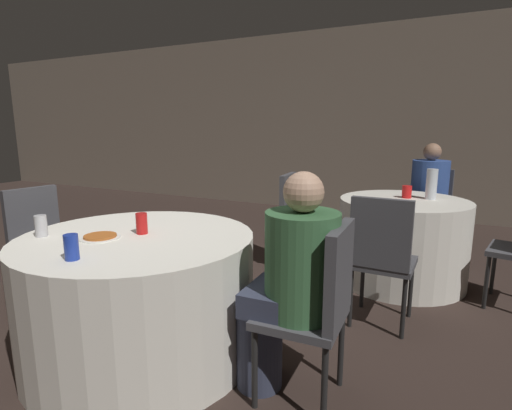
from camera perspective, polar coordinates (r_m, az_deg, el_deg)
name	(u,v)px	position (r m, az deg, el deg)	size (l,w,h in m)	color
ground_plane	(139,334)	(2.87, -16.40, -17.27)	(16.00, 16.00, 0.00)	#332621
wall_back	(335,123)	(6.51, 11.18, 11.47)	(16.00, 0.06, 2.80)	gray
table_near	(140,295)	(2.51, -16.20, -12.25)	(1.34, 1.34, 0.73)	white
table_far	(402,241)	(3.71, 20.10, -4.82)	(1.08, 1.08, 0.73)	white
chair_near_west	(41,238)	(3.33, -28.41, -4.16)	(0.45, 0.45, 0.91)	#47474C
chair_near_east	(320,299)	(1.96, 9.14, -13.14)	(0.42, 0.42, 0.91)	#47474C
chair_far_north	(430,204)	(4.58, 23.60, 0.13)	(0.46, 0.46, 0.91)	#47474C
chair_far_west	(296,213)	(3.80, 5.78, -1.08)	(0.44, 0.44, 0.91)	#47474C
chair_far_south	(382,251)	(2.76, 17.51, -6.29)	(0.41, 0.41, 0.91)	#47474C
person_green_jacket	(288,285)	(1.99, 4.65, -11.26)	(0.52, 0.36, 1.14)	#33384C
person_blue_shirt	(427,200)	(4.42, 23.22, 0.66)	(0.39, 0.52, 1.18)	#33384C
pizza_plate_near	(100,237)	(2.40, -21.37, -4.24)	(0.22, 0.22, 0.02)	white
soda_can_red	(142,223)	(2.41, -16.01, -2.55)	(0.07, 0.07, 0.12)	red
soda_can_silver	(41,226)	(2.57, -28.37, -2.65)	(0.07, 0.07, 0.12)	silver
soda_can_blue	(71,247)	(2.06, -24.87, -5.48)	(0.07, 0.07, 0.12)	#1E38A5
bottle_far	(432,184)	(3.72, 23.79, 2.74)	(0.09, 0.09, 0.26)	silver
cup_far	(407,192)	(3.72, 20.74, 1.77)	(0.08, 0.08, 0.11)	red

